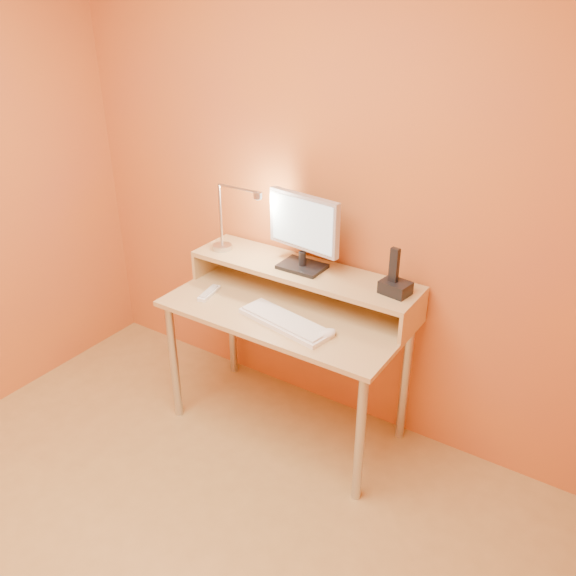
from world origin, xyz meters
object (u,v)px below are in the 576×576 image
Objects in this scene: keyboard at (285,322)px; remote_control at (209,293)px; mouse at (326,334)px; monitor_panel at (304,222)px; lamp_base at (222,247)px; phone_dock at (395,288)px.

remote_control is (-0.49, 0.03, -0.00)m from keyboard.
mouse is at bearing -13.16° from remote_control.
remote_control is at bearing -173.40° from keyboard.
monitor_panel is at bearing 154.73° from mouse.
keyboard is at bearing -14.72° from remote_control.
lamp_base is 0.63m from keyboard.
mouse reaches higher than remote_control.
lamp_base is 0.28m from remote_control.
phone_dock reaches higher than remote_control.
monitor_panel is 0.54m from phone_dock.
mouse reaches higher than keyboard.
remote_control is at bearing -156.26° from phone_dock.
monitor_panel is 4.03× the size of lamp_base.
keyboard reaches higher than remote_control.
keyboard is 2.84× the size of remote_control.
lamp_base is at bearing -169.49° from phone_dock.
monitor_panel is 3.10× the size of phone_dock.
mouse is 0.65× the size of remote_control.
lamp_base is 0.83m from mouse.
lamp_base reaches higher than remote_control.
remote_control is at bearing -140.40° from monitor_panel.
keyboard is at bearing -160.66° from mouse.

